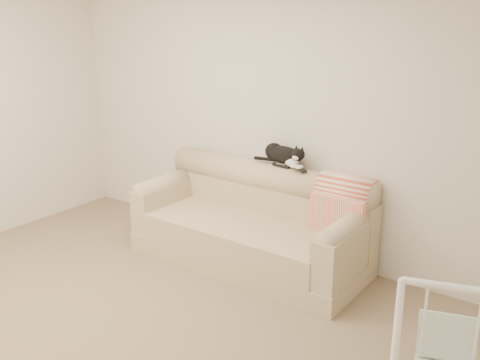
% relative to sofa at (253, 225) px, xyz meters
% --- Properties ---
extents(ground_plane, '(5.00, 5.00, 0.00)m').
position_rel_sofa_xyz_m(ground_plane, '(-0.05, -1.62, -0.35)').
color(ground_plane, brown).
rests_on(ground_plane, ground).
extents(room_shell, '(5.04, 4.04, 2.60)m').
position_rel_sofa_xyz_m(room_shell, '(-0.05, -1.62, 1.18)').
color(room_shell, beige).
rests_on(room_shell, ground).
extents(sofa, '(2.20, 0.93, 0.90)m').
position_rel_sofa_xyz_m(sofa, '(0.00, 0.00, 0.00)').
color(sofa, '#BEAF94').
rests_on(sofa, ground).
extents(remote_a, '(0.18, 0.06, 0.03)m').
position_rel_sofa_xyz_m(remote_a, '(0.16, 0.22, 0.56)').
color(remote_a, black).
rests_on(remote_a, sofa).
extents(remote_b, '(0.17, 0.13, 0.02)m').
position_rel_sofa_xyz_m(remote_b, '(0.37, 0.21, 0.56)').
color(remote_b, black).
rests_on(remote_b, sofa).
extents(tuxedo_cat, '(0.54, 0.25, 0.21)m').
position_rel_sofa_xyz_m(tuxedo_cat, '(0.17, 0.25, 0.65)').
color(tuxedo_cat, black).
rests_on(tuxedo_cat, sofa).
extents(throw_blanket, '(0.49, 0.38, 0.58)m').
position_rel_sofa_xyz_m(throw_blanket, '(0.81, 0.23, 0.37)').
color(throw_blanket, '#D94A2B').
rests_on(throw_blanket, sofa).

